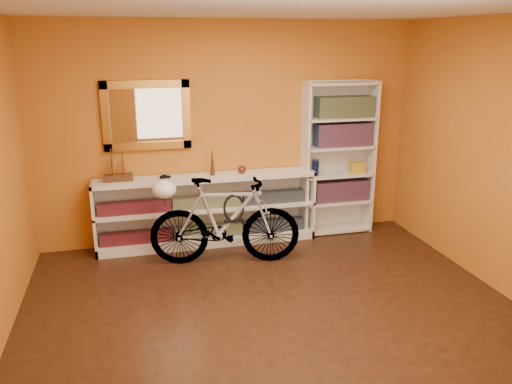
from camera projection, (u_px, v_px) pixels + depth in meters
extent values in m
cube|color=black|center=(275.00, 315.00, 4.61)|extent=(4.50, 4.00, 0.01)
cube|color=silver|center=(279.00, 7.00, 3.86)|extent=(4.50, 4.00, 0.01)
cube|color=#B9651B|center=(229.00, 133.00, 6.10)|extent=(4.50, 0.01, 2.60)
cube|color=#B9651B|center=(510.00, 160.00, 4.76)|extent=(0.01, 4.00, 2.60)
cube|color=#955E1B|center=(147.00, 116.00, 5.77)|extent=(0.98, 0.06, 0.78)
cube|color=silver|center=(300.00, 211.00, 6.59)|extent=(0.09, 0.02, 0.09)
cube|color=black|center=(208.00, 231.00, 6.15)|extent=(2.50, 0.13, 0.14)
cube|color=navy|center=(207.00, 202.00, 6.05)|extent=(2.50, 0.13, 0.14)
imported|color=black|center=(165.00, 178.00, 5.86)|extent=(0.00, 0.00, 0.00)
cone|color=#562D1D|center=(212.00, 161.00, 5.95)|extent=(0.06, 0.06, 0.33)
sphere|color=#562D1D|center=(242.00, 169.00, 6.06)|extent=(0.09, 0.09, 0.09)
cube|color=maroon|center=(340.00, 190.00, 6.48)|extent=(0.70, 0.22, 0.26)
cube|color=maroon|center=(343.00, 134.00, 6.28)|extent=(0.70, 0.22, 0.28)
cube|color=#173F52|center=(344.00, 107.00, 6.18)|extent=(0.70, 0.22, 0.25)
cylinder|color=navy|center=(315.00, 168.00, 6.29)|extent=(0.09, 0.09, 0.19)
cube|color=maroon|center=(324.00, 110.00, 6.16)|extent=(0.14, 0.14, 0.18)
cube|color=gold|center=(357.00, 168.00, 6.41)|extent=(0.19, 0.14, 0.14)
imported|color=silver|center=(225.00, 221.00, 5.55)|extent=(0.71, 1.71, 0.98)
ellipsoid|color=white|center=(164.00, 189.00, 5.40)|extent=(0.26, 0.25, 0.19)
torus|color=black|center=(234.00, 208.00, 5.51)|extent=(0.23, 0.02, 0.23)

